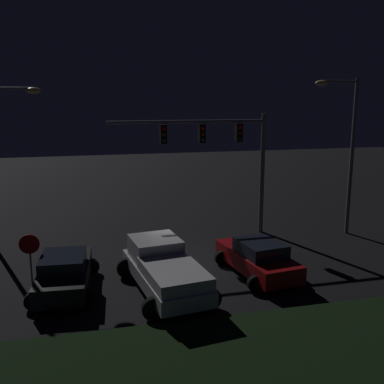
% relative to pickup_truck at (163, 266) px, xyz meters
% --- Properties ---
extents(ground_plane, '(80.00, 80.00, 0.00)m').
position_rel_pickup_truck_xyz_m(ground_plane, '(1.13, 2.82, -1.00)').
color(ground_plane, black).
extents(grass_median, '(22.47, 5.66, 0.10)m').
position_rel_pickup_truck_xyz_m(grass_median, '(1.13, -5.51, -0.95)').
color(grass_median, black).
rests_on(grass_median, ground_plane).
extents(pickup_truck, '(3.38, 5.62, 1.80)m').
position_rel_pickup_truck_xyz_m(pickup_truck, '(0.00, 0.00, 0.00)').
color(pickup_truck, '#B7B7BC').
rests_on(pickup_truck, ground_plane).
extents(car_sedan, '(2.87, 4.61, 1.51)m').
position_rel_pickup_truck_xyz_m(car_sedan, '(4.11, 0.60, -0.26)').
color(car_sedan, maroon).
rests_on(car_sedan, ground_plane).
extents(car_sedan_far, '(2.70, 4.52, 1.51)m').
position_rel_pickup_truck_xyz_m(car_sedan_far, '(-3.68, 0.86, -0.26)').
color(car_sedan_far, black).
rests_on(car_sedan_far, ground_plane).
extents(traffic_signal_gantry, '(8.32, 0.56, 6.50)m').
position_rel_pickup_truck_xyz_m(traffic_signal_gantry, '(4.14, 6.28, 3.90)').
color(traffic_signal_gantry, slate).
rests_on(traffic_signal_gantry, ground_plane).
extents(street_lamp_right, '(2.48, 0.44, 8.26)m').
position_rel_pickup_truck_xyz_m(street_lamp_right, '(10.61, 4.94, 4.18)').
color(street_lamp_right, slate).
rests_on(street_lamp_right, ground_plane).
extents(stop_sign, '(0.76, 0.08, 2.23)m').
position_rel_pickup_truck_xyz_m(stop_sign, '(-4.92, 1.24, 0.56)').
color(stop_sign, slate).
rests_on(stop_sign, ground_plane).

